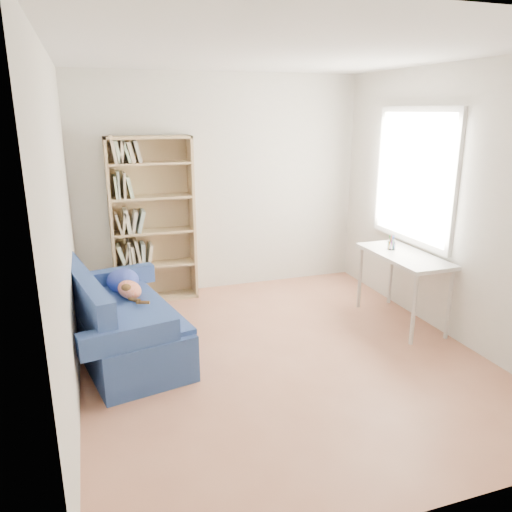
{
  "coord_description": "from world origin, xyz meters",
  "views": [
    {
      "loc": [
        -1.55,
        -3.86,
        2.17
      ],
      "look_at": [
        -0.1,
        0.41,
        0.85
      ],
      "focal_mm": 35.0,
      "sensor_mm": 36.0,
      "label": 1
    }
  ],
  "objects": [
    {
      "name": "desk",
      "position": [
        1.48,
        0.31,
        0.67
      ],
      "size": [
        0.5,
        1.1,
        0.75
      ],
      "color": "silver",
      "rests_on": "ground"
    },
    {
      "name": "bookshelf",
      "position": [
        -0.87,
        1.84,
        0.88
      ],
      "size": [
        0.95,
        0.3,
        1.9
      ],
      "color": "tan",
      "rests_on": "ground"
    },
    {
      "name": "room_shell",
      "position": [
        0.1,
        0.03,
        1.64
      ],
      "size": [
        3.54,
        4.04,
        2.62
      ],
      "color": "silver",
      "rests_on": "ground"
    },
    {
      "name": "sofa",
      "position": [
        -1.38,
        0.53,
        0.31
      ],
      "size": [
        1.09,
        1.79,
        0.81
      ],
      "rotation": [
        0.0,
        0.0,
        0.2
      ],
      "color": "navy",
      "rests_on": "ground"
    },
    {
      "name": "pen_cup",
      "position": [
        1.45,
        0.51,
        0.81
      ],
      "size": [
        0.09,
        0.09,
        0.16
      ],
      "color": "white",
      "rests_on": "desk"
    },
    {
      "name": "ground",
      "position": [
        0.0,
        0.0,
        0.0
      ],
      "size": [
        4.0,
        4.0,
        0.0
      ],
      "primitive_type": "plane",
      "color": "#A9684C",
      "rests_on": "ground"
    }
  ]
}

